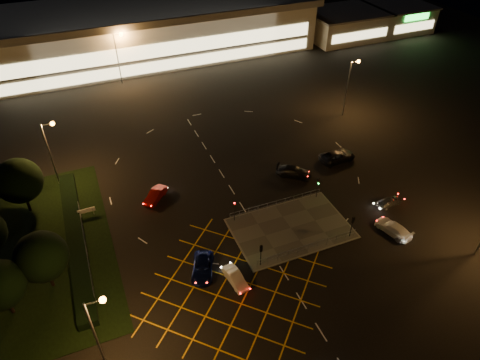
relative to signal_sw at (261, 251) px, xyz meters
name	(u,v)px	position (x,y,z in m)	size (l,w,h in m)	color
ground	(269,223)	(4.00, 5.99, -2.37)	(180.00, 180.00, 0.00)	black
pedestrian_island	(291,228)	(6.00, 3.99, -2.31)	(14.00, 9.00, 0.12)	#4C4944
grass_verge	(32,252)	(-24.00, 11.99, -2.33)	(18.00, 30.00, 0.08)	black
hedge	(76,238)	(-19.00, 11.99, -1.87)	(2.00, 26.00, 1.00)	black
supermarket	(152,29)	(4.00, 67.95, 2.95)	(72.00, 26.50, 10.50)	beige
retail_unit_a	(344,24)	(50.00, 59.97, 0.85)	(18.80, 14.80, 6.35)	beige
retail_unit_b	(397,16)	(66.00, 59.95, 0.85)	(14.80, 14.80, 6.35)	beige
streetlight_sw	(98,328)	(-17.56, -6.01, 4.20)	(1.78, 0.56, 10.03)	slate
streetlight_nw	(51,146)	(-19.56, 23.99, 4.20)	(1.78, 0.56, 10.03)	slate
streetlight_ne	(351,80)	(28.44, 25.99, 4.20)	(1.78, 0.56, 10.03)	slate
streetlight_far_left	(119,52)	(-5.56, 53.99, 4.20)	(1.78, 0.56, 10.03)	slate
streetlight_far_right	(297,23)	(34.44, 55.99, 4.20)	(1.78, 0.56, 10.03)	slate
signal_sw	(261,251)	(0.00, 0.00, 0.00)	(0.28, 0.30, 3.15)	black
signal_se	(352,223)	(12.00, 0.00, 0.00)	(0.28, 0.30, 3.15)	black
signal_nw	(234,207)	(0.00, 7.99, 0.00)	(0.28, 0.30, 3.15)	black
signal_ne	(318,184)	(12.00, 7.99, 0.00)	(0.28, 0.30, 3.15)	black
tree_c	(19,181)	(-24.00, 19.99, 2.59)	(5.76, 5.76, 7.84)	black
tree_e	(41,257)	(-22.00, 5.99, 2.28)	(5.40, 5.40, 7.35)	black
car_queue_white	(235,278)	(-3.50, -1.06, -1.73)	(1.35, 3.88, 1.28)	silver
car_left_blue	(203,268)	(-6.34, 1.63, -1.68)	(2.28, 4.95, 1.38)	#0C1549
car_far_dkgrey	(294,172)	(11.46, 13.54, -1.63)	(2.05, 5.05, 1.47)	black
car_right_silver	(389,202)	(20.11, 3.00, -1.75)	(1.45, 3.60, 1.23)	#9A9CA0
car_circ_red	(155,195)	(-8.25, 15.96, -1.68)	(1.46, 4.19, 1.38)	maroon
car_east_grey	(337,156)	(19.40, 14.49, -1.59)	(2.58, 5.59, 1.55)	black
car_approach_white	(393,228)	(17.32, -1.40, -1.67)	(1.95, 4.80, 1.39)	silver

